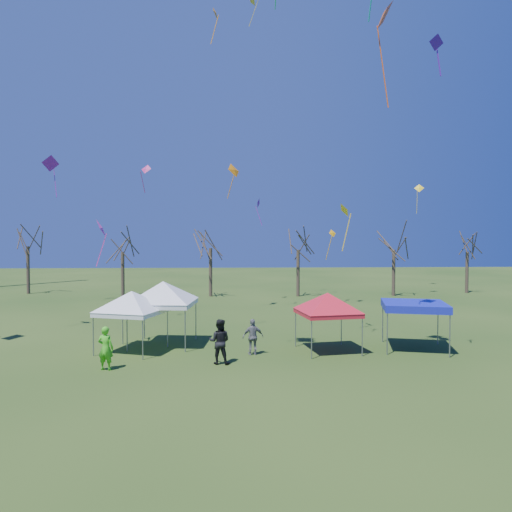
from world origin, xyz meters
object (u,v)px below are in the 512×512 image
Objects in this scene: tent_blue at (414,306)px; person_grey at (253,337)px; tree_2 at (210,231)px; tree_5 at (468,237)px; tree_1 at (122,236)px; tree_4 at (394,233)px; tent_white_mid at (163,286)px; person_dark at (220,341)px; tent_white_west at (132,295)px; tree_3 at (298,233)px; person_green at (106,348)px; tree_0 at (27,229)px; tent_red at (328,297)px.

person_grey is (-7.99, -0.68, -1.30)m from tent_blue.
tree_5 is at bearing 3.70° from tree_2.
person_grey is (11.56, -22.76, -4.95)m from tree_1.
tree_4 reaches higher than person_grey.
tree_5 is at bearing 38.68° from tent_white_mid.
person_dark reaches higher than person_grey.
tent_white_mid is at bearing 44.16° from tent_white_west.
tree_4 is at bearing -0.26° from tree_3.
person_green is at bearing -168.36° from tent_blue.
person_grey is 6.62m from person_green.
tree_0 is at bearing 126.30° from tent_white_mid.
tree_0 is 33.91m from person_grey.
tent_blue is 2.12× the size of person_grey.
tent_white_west is (-28.77, -23.26, -2.99)m from tree_5.
tree_2 is at bearing 107.18° from tent_red.
tree_0 reaches higher than person_dark.
tree_2 is 20.59m from tent_white_mid.
tent_white_west is 13.86m from tent_blue.
tree_2 is 25.49m from person_green.
tree_5 is (17.69, 2.02, -0.35)m from tree_3.
tree_2 is at bearing 117.10° from tent_blue.
tree_2 reaches higher than person_green.
tent_blue is (12.52, -1.51, -0.92)m from tent_white_mid.
tree_5 is 33.67m from person_grey.
tent_blue is (2.76, -21.47, -3.93)m from tree_3.
tree_3 is 4.68× the size of person_grey.
tent_blue is (29.64, -24.81, -4.34)m from tree_0.
tent_white_west is (15.80, -24.58, -3.74)m from tree_0.
tree_5 is at bearing -1.69° from tree_0.
tent_white_west is at bearing -57.28° from tree_0.
tent_white_mid is 1.16× the size of tent_red.
tree_2 reaches higher than tree_5.
tree_2 is 17.73m from tree_4.
person_grey is at bearing -125.12° from person_dark.
tree_5 reaches higher than person_green.
tree_4 is 24.47m from tent_red.
tree_3 is at bearing 85.79° from tent_red.
tree_1 is 4.12× the size of person_green.
tent_white_mid is 8.36m from tent_red.
tree_2 reaches higher than tent_white_mid.
person_grey is at bearing -103.30° from tree_3.
tree_3 is 17.81m from tree_5.
tent_red is (9.49, -0.43, -0.07)m from tent_white_west.
tree_4 is (17.72, -0.38, -0.23)m from tree_2.
person_dark is (10.04, -24.27, -4.81)m from tree_1.
tent_blue is at bearing -122.44° from tree_5.
tree_1 is at bearing 178.15° from tree_2.
tent_white_west is 1.87m from tent_white_mid.
tree_2 is 23.35m from person_grey.
tent_white_west is (-2.68, -21.58, -3.55)m from tree_2.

